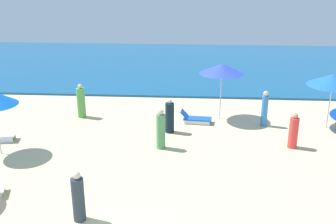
% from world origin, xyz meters
% --- Properties ---
extents(ocean, '(60.00, 15.75, 0.12)m').
position_xyz_m(ocean, '(0.00, 22.13, 0.06)').
color(ocean, '#155280').
rests_on(ocean, ground_plane).
extents(umbrella_0, '(2.08, 2.08, 2.71)m').
position_xyz_m(umbrella_0, '(4.05, 11.15, 2.48)').
color(umbrella_0, silver).
rests_on(umbrella_0, ground_plane).
extents(lounge_chair_0_0, '(1.50, 0.69, 0.60)m').
position_xyz_m(lounge_chair_0_0, '(2.86, 10.49, 0.22)').
color(lounge_chair_0_0, silver).
rests_on(lounge_chair_0_0, ground_plane).
extents(umbrella_3, '(2.24, 2.24, 2.54)m').
position_xyz_m(umbrella_3, '(8.90, 10.30, 2.27)').
color(umbrella_3, silver).
rests_on(umbrella_3, ground_plane).
extents(beachgoer_0, '(0.52, 0.52, 1.60)m').
position_xyz_m(beachgoer_0, '(-0.51, 2.46, 0.74)').
color(beachgoer_0, '#283441').
rests_on(beachgoer_0, ground_plane).
extents(beachgoer_2, '(0.56, 0.56, 1.67)m').
position_xyz_m(beachgoer_2, '(-2.70, 10.93, 0.77)').
color(beachgoer_2, '#51A048').
rests_on(beachgoer_2, ground_plane).
extents(beachgoer_3, '(0.43, 0.43, 1.50)m').
position_xyz_m(beachgoer_3, '(6.83, 7.99, 0.69)').
color(beachgoer_3, '#F23D3A').
rests_on(beachgoer_3, ground_plane).
extents(beachgoer_4, '(0.42, 0.42, 1.56)m').
position_xyz_m(beachgoer_4, '(1.72, 9.28, 0.71)').
color(beachgoer_4, '#11222E').
rests_on(beachgoer_4, ground_plane).
extents(beachgoer_5, '(0.32, 0.32, 1.68)m').
position_xyz_m(beachgoer_5, '(6.03, 10.34, 0.81)').
color(beachgoer_5, '#3480CB').
rests_on(beachgoer_5, ground_plane).
extents(beachgoer_6, '(0.49, 0.49, 1.69)m').
position_xyz_m(beachgoer_6, '(1.47, 7.59, 0.79)').
color(beachgoer_6, '#50955B').
rests_on(beachgoer_6, ground_plane).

